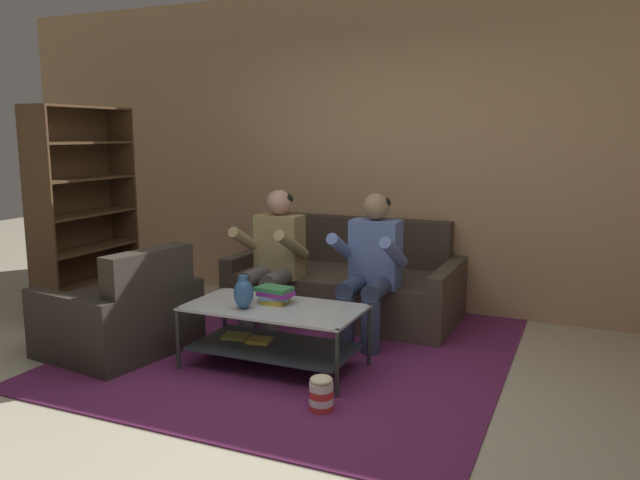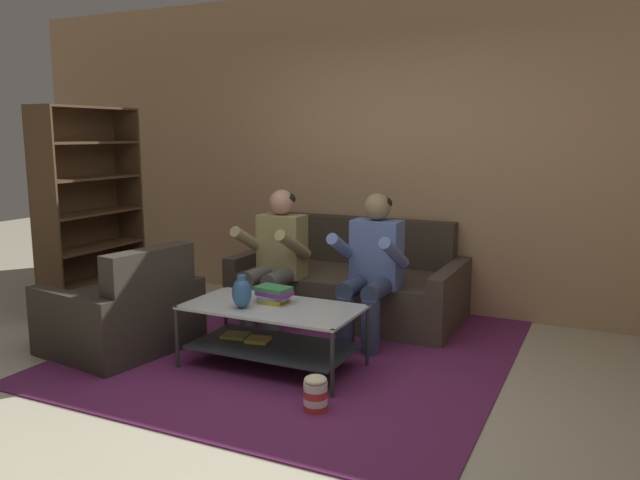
{
  "view_description": "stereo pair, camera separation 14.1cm",
  "coord_description": "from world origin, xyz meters",
  "px_view_note": "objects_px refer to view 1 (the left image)",
  "views": [
    {
      "loc": [
        1.72,
        -3.09,
        1.6
      ],
      "look_at": [
        -0.09,
        1.03,
        0.83
      ],
      "focal_mm": 35.0,
      "sensor_mm": 36.0,
      "label": 1
    },
    {
      "loc": [
        1.85,
        -3.03,
        1.6
      ],
      "look_at": [
        -0.09,
        1.03,
        0.83
      ],
      "focal_mm": 35.0,
      "sensor_mm": 36.0,
      "label": 2
    }
  ],
  "objects_px": {
    "person_seated_right": "(371,263)",
    "armchair": "(121,317)",
    "bookshelf": "(79,233)",
    "couch": "(347,286)",
    "vase": "(243,293)",
    "coffee_table": "(273,327)",
    "popcorn_tub": "(321,393)",
    "book_stack": "(275,295)",
    "person_seated_left": "(274,254)"
  },
  "relations": [
    {
      "from": "person_seated_right",
      "to": "coffee_table",
      "type": "bearing_deg",
      "value": -117.67
    },
    {
      "from": "vase",
      "to": "coffee_table",
      "type": "bearing_deg",
      "value": 40.75
    },
    {
      "from": "couch",
      "to": "coffee_table",
      "type": "xyz_separation_m",
      "value": [
        -0.0,
        -1.39,
        0.02
      ]
    },
    {
      "from": "couch",
      "to": "person_seated_left",
      "type": "bearing_deg",
      "value": -125.89
    },
    {
      "from": "couch",
      "to": "popcorn_tub",
      "type": "distance_m",
      "value": 1.98
    },
    {
      "from": "coffee_table",
      "to": "bookshelf",
      "type": "xyz_separation_m",
      "value": [
        -2.12,
        0.43,
        0.45
      ]
    },
    {
      "from": "vase",
      "to": "armchair",
      "type": "bearing_deg",
      "value": -178.62
    },
    {
      "from": "popcorn_tub",
      "to": "book_stack",
      "type": "bearing_deg",
      "value": 136.12
    },
    {
      "from": "person_seated_left",
      "to": "bookshelf",
      "type": "xyz_separation_m",
      "value": [
        -1.7,
        -0.38,
        0.12
      ]
    },
    {
      "from": "bookshelf",
      "to": "armchair",
      "type": "xyz_separation_m",
      "value": [
        0.94,
        -0.58,
        -0.48
      ]
    },
    {
      "from": "person_seated_left",
      "to": "armchair",
      "type": "height_order",
      "value": "person_seated_left"
    },
    {
      "from": "person_seated_left",
      "to": "vase",
      "type": "relative_size",
      "value": 5.08
    },
    {
      "from": "armchair",
      "to": "popcorn_tub",
      "type": "relative_size",
      "value": 4.88
    },
    {
      "from": "armchair",
      "to": "bookshelf",
      "type": "bearing_deg",
      "value": 148.19
    },
    {
      "from": "vase",
      "to": "bookshelf",
      "type": "distance_m",
      "value": 2.06
    },
    {
      "from": "book_stack",
      "to": "vase",
      "type": "bearing_deg",
      "value": -121.81
    },
    {
      "from": "person_seated_right",
      "to": "bookshelf",
      "type": "bearing_deg",
      "value": -171.45
    },
    {
      "from": "book_stack",
      "to": "bookshelf",
      "type": "bearing_deg",
      "value": 170.62
    },
    {
      "from": "coffee_table",
      "to": "book_stack",
      "type": "bearing_deg",
      "value": 105.22
    },
    {
      "from": "person_seated_right",
      "to": "vase",
      "type": "bearing_deg",
      "value": -121.49
    },
    {
      "from": "vase",
      "to": "popcorn_tub",
      "type": "height_order",
      "value": "vase"
    },
    {
      "from": "book_stack",
      "to": "bookshelf",
      "type": "height_order",
      "value": "bookshelf"
    },
    {
      "from": "person_seated_left",
      "to": "person_seated_right",
      "type": "distance_m",
      "value": 0.84
    },
    {
      "from": "bookshelf",
      "to": "armchair",
      "type": "relative_size",
      "value": 1.72
    },
    {
      "from": "couch",
      "to": "person_seated_right",
      "type": "bearing_deg",
      "value": -54.09
    },
    {
      "from": "person_seated_left",
      "to": "bookshelf",
      "type": "distance_m",
      "value": 1.75
    },
    {
      "from": "bookshelf",
      "to": "person_seated_right",
      "type": "bearing_deg",
      "value": 8.55
    },
    {
      "from": "couch",
      "to": "armchair",
      "type": "xyz_separation_m",
      "value": [
        -1.19,
        -1.55,
        -0.01
      ]
    },
    {
      "from": "armchair",
      "to": "vase",
      "type": "bearing_deg",
      "value": 1.38
    },
    {
      "from": "book_stack",
      "to": "armchair",
      "type": "xyz_separation_m",
      "value": [
        -1.16,
        -0.23,
        -0.24
      ]
    },
    {
      "from": "couch",
      "to": "book_stack",
      "type": "bearing_deg",
      "value": -91.07
    },
    {
      "from": "person_seated_right",
      "to": "couch",
      "type": "bearing_deg",
      "value": 125.91
    },
    {
      "from": "book_stack",
      "to": "bookshelf",
      "type": "xyz_separation_m",
      "value": [
        -2.1,
        0.35,
        0.25
      ]
    },
    {
      "from": "coffee_table",
      "to": "bookshelf",
      "type": "bearing_deg",
      "value": 168.65
    },
    {
      "from": "vase",
      "to": "bookshelf",
      "type": "xyz_separation_m",
      "value": [
        -1.97,
        0.56,
        0.2
      ]
    },
    {
      "from": "person_seated_right",
      "to": "coffee_table",
      "type": "distance_m",
      "value": 0.97
    },
    {
      "from": "vase",
      "to": "bookshelf",
      "type": "bearing_deg",
      "value": 164.24
    },
    {
      "from": "armchair",
      "to": "coffee_table",
      "type": "bearing_deg",
      "value": 7.47
    },
    {
      "from": "person_seated_left",
      "to": "book_stack",
      "type": "xyz_separation_m",
      "value": [
        0.4,
        -0.73,
        -0.12
      ]
    },
    {
      "from": "coffee_table",
      "to": "bookshelf",
      "type": "height_order",
      "value": "bookshelf"
    },
    {
      "from": "person_seated_left",
      "to": "armchair",
      "type": "xyz_separation_m",
      "value": [
        -0.77,
        -0.96,
        -0.36
      ]
    },
    {
      "from": "bookshelf",
      "to": "armchair",
      "type": "height_order",
      "value": "bookshelf"
    },
    {
      "from": "person_seated_right",
      "to": "vase",
      "type": "height_order",
      "value": "person_seated_right"
    },
    {
      "from": "couch",
      "to": "bookshelf",
      "type": "distance_m",
      "value": 2.38
    },
    {
      "from": "person_seated_right",
      "to": "armchair",
      "type": "height_order",
      "value": "person_seated_right"
    },
    {
      "from": "couch",
      "to": "vase",
      "type": "bearing_deg",
      "value": -95.79
    },
    {
      "from": "coffee_table",
      "to": "couch",
      "type": "bearing_deg",
      "value": 89.88
    },
    {
      "from": "person_seated_right",
      "to": "armchair",
      "type": "bearing_deg",
      "value": -149.07
    },
    {
      "from": "couch",
      "to": "coffee_table",
      "type": "distance_m",
      "value": 1.39
    },
    {
      "from": "person_seated_left",
      "to": "coffee_table",
      "type": "height_order",
      "value": "person_seated_left"
    }
  ]
}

